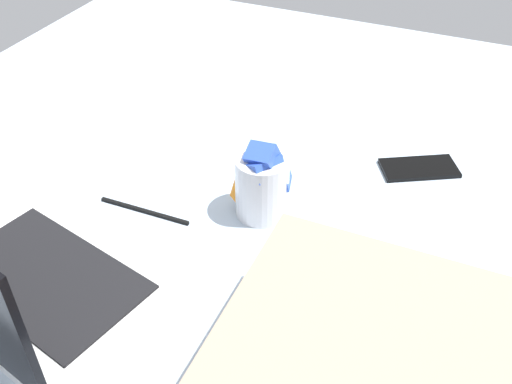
{
  "coord_description": "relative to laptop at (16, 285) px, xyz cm",
  "views": [
    {
      "loc": [
        -25.1,
        87.79,
        83.48
      ],
      "look_at": [
        4.66,
        19.15,
        24.0
      ],
      "focal_mm": 41.38,
      "sensor_mm": 36.0,
      "label": 1
    }
  ],
  "objects": [
    {
      "name": "charger_cable",
      "position": [
        -4.8,
        -24.76,
        -4.11
      ],
      "size": [
        17.01,
        0.89,
        0.6
      ],
      "primitive_type": "cube",
      "rotation": [
        0.0,
        0.0,
        0.02
      ],
      "color": "black",
      "rests_on": "bed_mattress"
    },
    {
      "name": "laptop",
      "position": [
        0.0,
        0.0,
        0.0
      ],
      "size": [
        37.39,
        29.94,
        23.0
      ],
      "rotation": [
        0.0,
        0.0,
        -0.23
      ],
      "color": "silver",
      "rests_on": "bed_mattress"
    },
    {
      "name": "cell_phone",
      "position": [
        -45.45,
        -55.76,
        -4.01
      ],
      "size": [
        15.53,
        12.81,
        0.8
      ],
      "primitive_type": "cube",
      "rotation": [
        0.0,
        0.0,
        5.23
      ],
      "color": "black",
      "rests_on": "bed_mattress"
    },
    {
      "name": "bed_mattress",
      "position": [
        -27.76,
        -49.71,
        -13.41
      ],
      "size": [
        180.0,
        140.0,
        18.0
      ],
      "primitive_type": "cube",
      "color": "silver",
      "rests_on": "ground"
    },
    {
      "name": "snack_cup",
      "position": [
        -23.13,
        -32.99,
        1.61
      ],
      "size": [
        10.55,
        9.0,
        14.16
      ],
      "color": "silver",
      "rests_on": "bed_mattress"
    }
  ]
}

